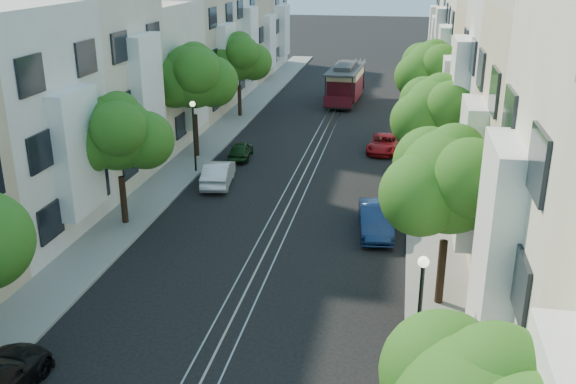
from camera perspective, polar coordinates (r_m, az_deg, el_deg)
The scene contains 22 objects.
ground at distance 42.43m, azimuth 2.49°, elevation 3.79°, with size 200.00×200.00×0.00m, color black.
sidewalk_east at distance 42.10m, azimuth 12.32°, elevation 3.28°, with size 2.50×80.00×0.12m, color gray.
sidewalk_west at distance 43.94m, azimuth -6.94°, elevation 4.32°, with size 2.50×80.00×0.12m, color gray.
rail_left at distance 42.51m, azimuth 1.75°, elevation 3.84°, with size 0.06×80.00×0.02m, color gray.
rail_slot at distance 42.43m, azimuth 2.49°, elevation 3.80°, with size 0.06×80.00×0.02m, color gray.
rail_right at distance 42.36m, azimuth 3.23°, elevation 3.76°, with size 0.06×80.00×0.02m, color gray.
lane_line at distance 42.43m, azimuth 2.49°, elevation 3.79°, with size 0.08×80.00×0.01m, color tan.
townhouses_east at distance 41.31m, azimuth 19.36°, elevation 9.61°, with size 7.75×72.00×12.00m.
townhouses_west at distance 44.36m, azimuth -13.07°, elevation 10.75°, with size 7.75×72.00×11.76m.
tree_e_b at distance 22.59m, azimuth 14.30°, elevation 0.73°, with size 4.93×4.08×6.68m.
tree_e_c at distance 33.19m, azimuth 13.24°, elevation 6.79°, with size 4.84×3.99×6.52m.
tree_e_d at distance 43.92m, azimuth 12.72°, elevation 10.41°, with size 5.01×4.16×6.85m.
tree_w_b at distance 30.15m, azimuth -14.84°, elevation 4.90°, with size 4.72×3.87×6.27m.
tree_w_c at distance 39.98m, azimuth -8.36°, elevation 10.04°, with size 5.13×4.28×7.09m.
tree_w_d at distance 50.46m, azimuth -4.36°, elevation 11.76°, with size 4.84×3.99×6.52m.
lamp_east at distance 18.76m, azimuth 11.67°, elevation -9.59°, with size 0.32×0.32×4.16m.
lamp_west at distance 37.43m, azimuth -8.39°, elevation 5.85°, with size 0.32×0.32×4.16m.
cable_car at distance 56.15m, azimuth 5.14°, elevation 9.73°, with size 2.97×8.12×3.07m.
parked_car_e_mid at distance 29.68m, azimuth 7.79°, elevation -2.44°, with size 1.44×4.13×1.36m, color #0D1E42.
parked_car_e_far at distance 42.27m, azimuth 8.50°, elevation 4.29°, with size 1.82×3.95×1.10m, color maroon.
parked_car_w_mid at distance 35.87m, azimuth -6.21°, elevation 1.68°, with size 1.42×4.07×1.34m, color silver.
parked_car_w_far at distance 40.50m, azimuth -4.24°, elevation 3.74°, with size 1.28×3.19×1.09m, color black.
Camera 1 is at (5.46, -12.31, 12.07)m, focal length 40.00 mm.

